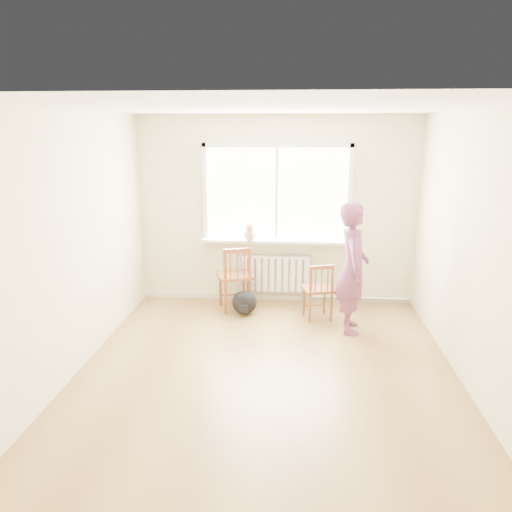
% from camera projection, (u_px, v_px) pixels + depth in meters
% --- Properties ---
extents(floor, '(4.50, 4.50, 0.00)m').
position_uv_depth(floor, '(267.00, 369.00, 5.35)').
color(floor, olive).
rests_on(floor, ground).
extents(ceiling, '(4.50, 4.50, 0.00)m').
position_uv_depth(ceiling, '(268.00, 107.00, 4.68)').
color(ceiling, white).
rests_on(ceiling, back_wall).
extents(back_wall, '(4.00, 0.01, 2.70)m').
position_uv_depth(back_wall, '(277.00, 211.00, 7.19)').
color(back_wall, beige).
rests_on(back_wall, ground).
extents(window, '(2.12, 0.05, 1.42)m').
position_uv_depth(window, '(277.00, 189.00, 7.09)').
color(window, white).
rests_on(window, back_wall).
extents(windowsill, '(2.15, 0.22, 0.04)m').
position_uv_depth(windowsill, '(276.00, 241.00, 7.19)').
color(windowsill, white).
rests_on(windowsill, back_wall).
extents(radiator, '(1.00, 0.12, 0.55)m').
position_uv_depth(radiator, '(276.00, 273.00, 7.33)').
color(radiator, white).
rests_on(radiator, back_wall).
extents(heating_pipe, '(1.40, 0.04, 0.04)m').
position_uv_depth(heating_pipe, '(360.00, 298.00, 7.35)').
color(heating_pipe, silver).
rests_on(heating_pipe, back_wall).
extents(baseboard, '(4.00, 0.03, 0.08)m').
position_uv_depth(baseboard, '(276.00, 297.00, 7.50)').
color(baseboard, beige).
rests_on(baseboard, ground).
extents(chair_left, '(0.58, 0.57, 0.93)m').
position_uv_depth(chair_left, '(236.00, 278.00, 6.98)').
color(chair_left, brown).
rests_on(chair_left, floor).
extents(chair_right, '(0.47, 0.46, 0.78)m').
position_uv_depth(chair_right, '(319.00, 291.00, 6.65)').
color(chair_right, brown).
rests_on(chair_right, floor).
extents(person, '(0.40, 0.61, 1.65)m').
position_uv_depth(person, '(353.00, 268.00, 6.20)').
color(person, '#AF3A4F').
rests_on(person, floor).
extents(cat, '(0.21, 0.46, 0.31)m').
position_uv_depth(cat, '(250.00, 232.00, 7.09)').
color(cat, beige).
rests_on(cat, windowsill).
extents(backpack, '(0.39, 0.32, 0.34)m').
position_uv_depth(backpack, '(244.00, 302.00, 6.90)').
color(backpack, black).
rests_on(backpack, floor).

